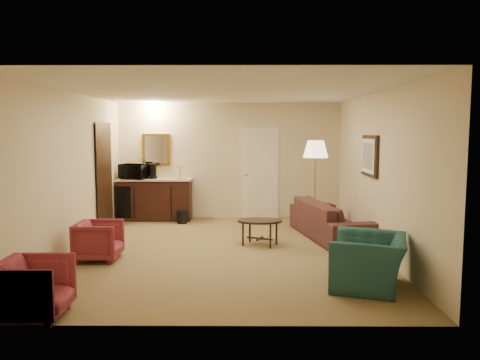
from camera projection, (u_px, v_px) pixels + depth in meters
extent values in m
plane|color=brown|center=(224.00, 251.00, 7.73)|extent=(6.00, 6.00, 0.00)
cube|color=beige|center=(229.00, 161.00, 10.58)|extent=(5.00, 0.02, 2.60)
cube|color=beige|center=(71.00, 172.00, 7.61)|extent=(0.02, 6.00, 2.60)
cube|color=beige|center=(378.00, 173.00, 7.58)|extent=(0.02, 6.00, 2.60)
cube|color=white|center=(224.00, 91.00, 7.46)|extent=(5.00, 6.00, 0.02)
cube|color=#F1E3C5|center=(260.00, 173.00, 10.57)|extent=(0.82, 0.06, 2.05)
cube|color=black|center=(104.00, 177.00, 9.33)|extent=(0.06, 0.98, 2.10)
cube|color=gold|center=(156.00, 150.00, 10.53)|extent=(0.62, 0.04, 0.72)
cube|color=black|center=(369.00, 156.00, 7.95)|extent=(0.06, 0.90, 0.70)
cube|color=black|center=(155.00, 199.00, 10.40)|extent=(1.64, 0.58, 0.92)
imported|color=black|center=(332.00, 214.00, 8.61)|extent=(1.12, 2.42, 0.91)
imported|color=#20504D|center=(369.00, 253.00, 5.89)|extent=(0.94, 1.17, 0.89)
imported|color=maroon|center=(99.00, 239.00, 7.15)|extent=(0.61, 0.65, 0.66)
imported|color=maroon|center=(33.00, 285.00, 4.92)|extent=(0.65, 0.70, 0.71)
cube|color=black|center=(260.00, 232.00, 8.09)|extent=(0.92, 0.79, 0.45)
cube|color=#C18840|center=(315.00, 187.00, 9.02)|extent=(0.58, 0.58, 1.80)
cylinder|color=black|center=(182.00, 217.00, 10.01)|extent=(0.26, 0.26, 0.27)
imported|color=black|center=(134.00, 170.00, 10.28)|extent=(0.66, 0.50, 0.40)
cylinder|color=black|center=(153.00, 171.00, 10.34)|extent=(0.21, 0.21, 0.33)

